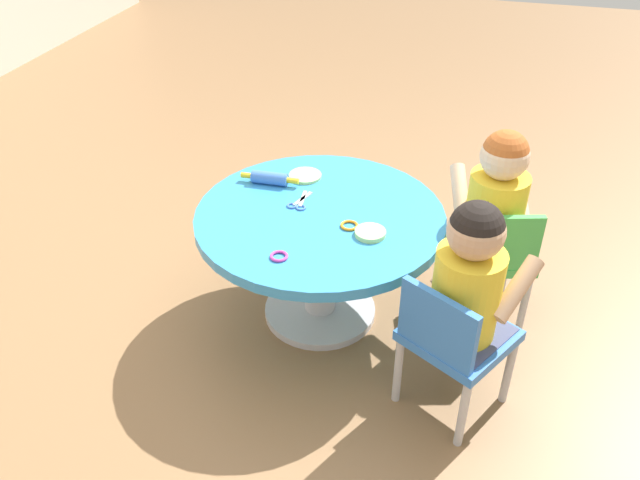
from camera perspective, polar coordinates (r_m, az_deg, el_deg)
ground_plane at (r=2.64m, az=0.00°, el=-6.35°), size 10.00×10.00×0.00m
craft_table at (r=2.41m, az=0.00°, el=0.17°), size 0.91×0.91×0.47m
child_chair_left at (r=2.12m, az=11.53°, el=-8.45°), size 0.41×0.41×0.54m
seated_child_left at (r=2.00m, az=12.94°, el=-3.14°), size 0.43×0.41×0.51m
child_chair_right at (r=2.51m, az=14.65°, el=-1.22°), size 0.37×0.37×0.54m
seated_child_right at (r=2.42m, az=15.21°, el=3.68°), size 0.41×0.35×0.51m
rolling_pin at (r=2.53m, az=-4.42°, el=5.42°), size 0.05×0.23×0.05m
craft_scissors at (r=2.41m, az=-1.83°, el=3.24°), size 0.14×0.08×0.01m
playdough_blob_0 at (r=2.24m, az=4.41°, el=0.62°), size 0.11×0.11×0.02m
playdough_blob_1 at (r=2.58m, az=-1.30°, el=5.64°), size 0.13×0.13×0.01m
cookie_cutter_0 at (r=2.13m, az=-3.60°, el=-1.42°), size 0.06×0.06×0.01m
cookie_cutter_1 at (r=2.28m, az=2.58°, el=1.28°), size 0.06×0.06×0.01m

